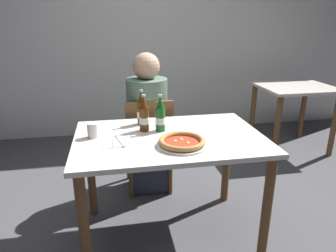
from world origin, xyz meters
name	(u,v)px	position (x,y,z in m)	size (l,w,h in m)	color
ground_plane	(169,233)	(0.00, 0.00, 0.00)	(8.00, 8.00, 0.00)	#4C4C51
back_wall_tiled	(137,32)	(0.00, 2.20, 1.30)	(7.00, 0.10, 2.60)	white
dining_table_main	(169,152)	(0.00, 0.00, 0.64)	(1.20, 0.80, 0.75)	silver
chair_behind_table	(149,140)	(-0.06, 0.61, 0.48)	(0.40, 0.40, 0.85)	brown
diner_seated	(148,127)	(-0.06, 0.66, 0.58)	(0.34, 0.34, 1.21)	#2D3342
dining_table_background	(294,99)	(1.68, 1.27, 0.59)	(0.80, 0.70, 0.75)	silver
pizza_margherita_near	(182,142)	(0.04, -0.17, 0.77)	(0.30, 0.30, 0.04)	white
beer_bottle_left	(142,110)	(-0.15, 0.27, 0.85)	(0.07, 0.07, 0.25)	#512D0F
beer_bottle_center	(160,116)	(-0.04, 0.11, 0.85)	(0.07, 0.07, 0.25)	#14591E
beer_bottle_right	(144,116)	(-0.15, 0.13, 0.85)	(0.07, 0.07, 0.25)	#512D0F
napkin_with_cutlery	(117,142)	(-0.33, -0.04, 0.75)	(0.20, 0.20, 0.01)	white
paper_cup	(93,130)	(-0.48, 0.07, 0.80)	(0.07, 0.07, 0.10)	white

